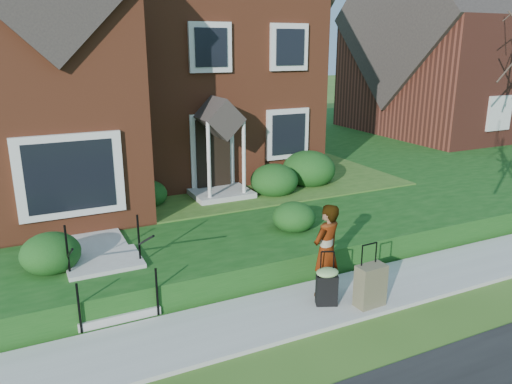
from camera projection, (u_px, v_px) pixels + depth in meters
ground at (273, 318)px, 8.90m from camera, size 120.00×120.00×0.00m
sidewalk at (273, 316)px, 8.89m from camera, size 60.00×1.60×0.08m
terrace at (235, 159)px, 19.89m from camera, size 44.00×20.00×0.60m
walkway at (85, 220)px, 11.99m from camera, size 1.20×6.00×0.06m
main_house at (126, 25)px, 15.60m from camera, size 10.40×10.20×9.40m
neighbour_house at (465, 32)px, 23.58m from camera, size 9.40×8.00×9.20m
front_steps at (109, 279)px, 9.31m from camera, size 1.40×2.02×1.50m
foundation_shrubs at (213, 188)px, 13.05m from camera, size 10.05×4.47×1.13m
woman at (326, 250)px, 9.31m from camera, size 0.77×0.64×1.81m
suitcase_black at (327, 284)px, 9.08m from camera, size 0.53×0.49×1.03m
suitcase_olive at (370, 285)px, 9.06m from camera, size 0.56×0.34×1.19m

